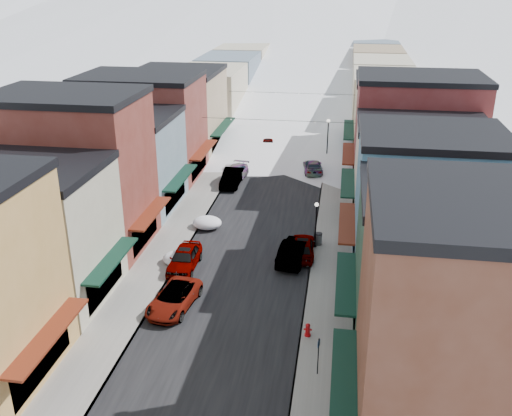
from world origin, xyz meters
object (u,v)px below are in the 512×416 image
(car_silver_sedan, at_px, (184,258))
(trash_can, at_px, (319,239))
(car_white_suv, at_px, (174,298))
(fire_hydrant, at_px, (308,330))
(car_dark_hatch, at_px, (232,178))
(car_green_sedan, at_px, (294,251))
(streetlamp_near, at_px, (316,219))

(car_silver_sedan, bearing_deg, trash_can, 27.82)
(car_white_suv, xyz_separation_m, fire_hydrant, (8.98, -2.03, -0.17))
(car_dark_hatch, bearing_deg, car_green_sedan, -63.66)
(car_dark_hatch, xyz_separation_m, trash_can, (9.75, -13.13, -0.17))
(car_silver_sedan, relative_size, fire_hydrant, 5.57)
(trash_can, xyz_separation_m, streetlamp_near, (-0.25, -0.47, 1.91))
(car_dark_hatch, distance_m, streetlamp_near, 16.68)
(car_white_suv, distance_m, car_silver_sedan, 5.55)
(car_silver_sedan, distance_m, fire_hydrant, 12.34)
(fire_hydrant, bearing_deg, trash_can, 90.13)
(car_dark_hatch, xyz_separation_m, fire_hydrant, (9.78, -25.92, -0.29))
(car_white_suv, relative_size, car_green_sedan, 1.00)
(fire_hydrant, bearing_deg, car_white_suv, 167.26)
(car_dark_hatch, bearing_deg, car_white_suv, -88.32)
(streetlamp_near, bearing_deg, fire_hydrant, -88.71)
(car_silver_sedan, relative_size, trash_can, 4.82)
(car_green_sedan, xyz_separation_m, fire_hydrant, (1.79, -9.94, -0.30))
(car_dark_hatch, relative_size, trash_can, 5.07)
(car_dark_hatch, bearing_deg, streetlamp_near, -55.30)
(car_green_sedan, bearing_deg, car_white_suv, 54.74)
(car_green_sedan, height_order, trash_can, car_green_sedan)
(trash_can, bearing_deg, car_white_suv, -129.76)
(car_silver_sedan, relative_size, streetlamp_near, 1.25)
(car_dark_hatch, relative_size, car_green_sedan, 0.98)
(trash_can, bearing_deg, streetlamp_near, -117.88)
(car_dark_hatch, distance_m, car_green_sedan, 17.86)
(car_dark_hatch, relative_size, fire_hydrant, 5.85)
(car_white_suv, relative_size, streetlamp_near, 1.34)
(car_white_suv, bearing_deg, car_silver_sedan, 105.75)
(car_silver_sedan, height_order, car_dark_hatch, car_dark_hatch)
(car_green_sedan, bearing_deg, car_silver_sedan, 23.88)
(car_silver_sedan, bearing_deg, car_dark_hatch, 89.42)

